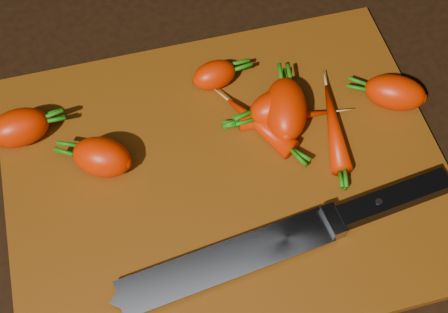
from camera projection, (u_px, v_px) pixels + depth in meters
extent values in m
cube|color=black|center=(226.00, 179.00, 0.73)|extent=(2.00, 2.00, 0.01)
cube|color=#87440E|center=(226.00, 174.00, 0.72)|extent=(0.50, 0.40, 0.01)
ellipsoid|color=red|center=(19.00, 128.00, 0.72)|extent=(0.07, 0.05, 0.04)
ellipsoid|color=red|center=(102.00, 157.00, 0.70)|extent=(0.08, 0.07, 0.05)
ellipsoid|color=red|center=(286.00, 109.00, 0.73)|extent=(0.07, 0.10, 0.05)
ellipsoid|color=red|center=(277.00, 108.00, 0.73)|extent=(0.07, 0.05, 0.04)
ellipsoid|color=red|center=(214.00, 75.00, 0.76)|extent=(0.06, 0.04, 0.04)
ellipsoid|color=red|center=(395.00, 93.00, 0.75)|extent=(0.08, 0.07, 0.04)
ellipsoid|color=red|center=(334.00, 127.00, 0.73)|extent=(0.05, 0.12, 0.02)
ellipsoid|color=red|center=(287.00, 117.00, 0.74)|extent=(0.12, 0.03, 0.02)
ellipsoid|color=red|center=(259.00, 125.00, 0.73)|extent=(0.07, 0.10, 0.03)
cube|color=gray|center=(119.00, 301.00, 0.63)|extent=(0.24, 0.07, 0.00)
cube|color=gray|center=(233.00, 259.00, 0.65)|extent=(0.02, 0.04, 0.02)
cube|color=black|center=(297.00, 235.00, 0.66)|extent=(0.14, 0.04, 0.02)
cylinder|color=#B2B2B7|center=(280.00, 238.00, 0.65)|extent=(0.01, 0.01, 0.00)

